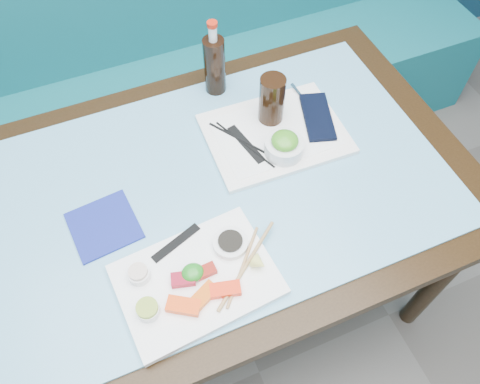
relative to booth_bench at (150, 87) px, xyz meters
name	(u,v)px	position (x,y,z in m)	size (l,w,h in m)	color
booth_bench	(150,87)	(0.00, 0.00, 0.00)	(3.00, 0.56, 1.17)	#10626B
dining_table	(219,202)	(0.00, -0.84, 0.29)	(1.40, 0.90, 0.75)	black
glass_top	(217,185)	(0.00, -0.84, 0.38)	(1.22, 0.76, 0.01)	#65A9CB
sashimi_plate	(197,280)	(-0.14, -1.08, 0.39)	(0.36, 0.26, 0.02)	white
salmon_left	(183,306)	(-0.19, -1.14, 0.41)	(0.07, 0.04, 0.02)	#FF420A
salmon_mid	(204,296)	(-0.14, -1.13, 0.41)	(0.07, 0.03, 0.02)	#E75509
salmon_right	(225,290)	(-0.09, -1.14, 0.41)	(0.07, 0.03, 0.02)	#FF2A0A
tuna_left	(183,279)	(-0.17, -1.08, 0.41)	(0.06, 0.03, 0.02)	maroon
tuna_right	(206,271)	(-0.12, -1.08, 0.41)	(0.05, 0.03, 0.02)	maroon
seaweed_garnish	(193,273)	(-0.15, -1.07, 0.42)	(0.05, 0.05, 0.03)	#1E801D
ramekin_wasabi	(148,310)	(-0.27, -1.12, 0.41)	(0.05, 0.05, 0.02)	white
wasabi_fill	(147,308)	(-0.27, -1.12, 0.43)	(0.05, 0.05, 0.01)	#8DAB37
ramekin_ginger	(139,274)	(-0.26, -1.03, 0.41)	(0.05, 0.05, 0.02)	white
ginger_fill	(138,272)	(-0.26, -1.03, 0.43)	(0.04, 0.04, 0.01)	beige
soy_dish	(230,243)	(-0.04, -1.03, 0.41)	(0.09, 0.09, 0.02)	white
soy_fill	(230,241)	(-0.04, -1.03, 0.42)	(0.06, 0.06, 0.01)	black
lemon_wedge	(259,263)	(0.00, -1.11, 0.42)	(0.04, 0.04, 0.03)	#F6F574
chopstick_sleeve	(176,243)	(-0.16, -0.98, 0.40)	(0.14, 0.02, 0.00)	black
wooden_chopstick_a	(243,266)	(-0.03, -1.10, 0.41)	(0.01, 0.01, 0.22)	#AA7F50
wooden_chopstick_b	(247,264)	(-0.02, -1.10, 0.41)	(0.01, 0.01, 0.26)	tan
serving_tray	(275,134)	(0.21, -0.75, 0.39)	(0.39, 0.29, 0.01)	white
paper_placemat	(275,132)	(0.21, -0.75, 0.40)	(0.33, 0.23, 0.00)	white
seaweed_bowl	(284,147)	(0.20, -0.82, 0.42)	(0.11, 0.11, 0.04)	silver
seaweed_salad	(285,141)	(0.20, -0.82, 0.45)	(0.07, 0.07, 0.04)	#409021
cola_glass	(272,100)	(0.22, -0.69, 0.47)	(0.07, 0.07, 0.15)	black
navy_pouch	(317,117)	(0.35, -0.75, 0.40)	(0.08, 0.18, 0.01)	black
fork	(299,94)	(0.34, -0.64, 0.40)	(0.01, 0.01, 0.09)	silver
black_chopstick_a	(245,144)	(0.12, -0.76, 0.40)	(0.01, 0.01, 0.23)	black
black_chopstick_b	(247,143)	(0.12, -0.76, 0.40)	(0.01, 0.01, 0.26)	black
tray_sleeve	(246,144)	(0.12, -0.76, 0.40)	(0.03, 0.16, 0.00)	black
cola_bottle_body	(215,66)	(0.13, -0.50, 0.47)	(0.06, 0.06, 0.18)	black
cola_bottle_neck	(213,33)	(0.13, -0.50, 0.59)	(0.02, 0.02, 0.05)	white
cola_bottle_cap	(212,24)	(0.13, -0.50, 0.62)	(0.03, 0.03, 0.01)	red
blue_napkin	(104,226)	(-0.31, -0.85, 0.39)	(0.16, 0.16, 0.01)	navy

